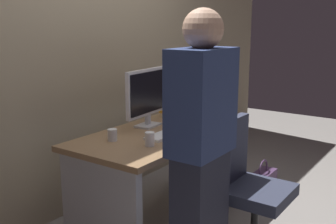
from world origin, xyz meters
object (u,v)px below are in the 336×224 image
at_px(cup_by_monitor, 112,135).
at_px(keyboard, 168,133).
at_px(book_stack, 173,111).
at_px(cell_phone, 213,119).
at_px(handbag, 262,185).
at_px(person_at_desk, 201,154).
at_px(monitor, 148,94).
at_px(office_chair, 248,195).
at_px(desk, 163,159).
at_px(mouse, 186,124).
at_px(cup_near_keyboard, 150,139).

bearing_deg(cup_by_monitor, keyboard, -32.69).
xyz_separation_m(keyboard, book_stack, (0.50, 0.30, 0.04)).
height_order(keyboard, book_stack, book_stack).
relative_size(cell_phone, handbag, 0.38).
relative_size(person_at_desk, handbag, 4.34).
height_order(person_at_desk, monitor, person_at_desk).
distance_m(monitor, cell_phone, 0.64).
xyz_separation_m(monitor, cup_by_monitor, (-0.46, -0.05, -0.21)).
bearing_deg(cell_phone, monitor, 151.27).
xyz_separation_m(cup_by_monitor, handbag, (1.27, -0.61, -0.66)).
xyz_separation_m(office_chair, person_at_desk, (-0.52, 0.07, 0.41)).
xyz_separation_m(desk, cup_by_monitor, (-0.43, 0.12, 0.27)).
xyz_separation_m(monitor, keyboard, (-0.11, -0.27, -0.25)).
height_order(cup_by_monitor, handbag, cup_by_monitor).
relative_size(office_chair, person_at_desk, 0.57).
xyz_separation_m(keyboard, mouse, (0.27, 0.03, 0.01)).
height_order(cell_phone, handbag, cell_phone).
bearing_deg(keyboard, cell_phone, -3.96).
distance_m(keyboard, handbag, 1.18).
height_order(person_at_desk, handbag, person_at_desk).
relative_size(monitor, mouse, 5.41).
bearing_deg(handbag, cell_phone, 130.27).
height_order(desk, office_chair, office_chair).
xyz_separation_m(keyboard, handbag, (0.92, -0.38, -0.63)).
height_order(office_chair, cup_by_monitor, office_chair).
bearing_deg(keyboard, office_chair, -87.53).
bearing_deg(desk, cup_near_keyboard, -156.26).
bearing_deg(monitor, cup_near_keyboard, -140.90).
bearing_deg(person_at_desk, office_chair, -7.54).
xyz_separation_m(desk, book_stack, (0.43, 0.20, 0.28)).
height_order(office_chair, handbag, office_chair).
height_order(keyboard, mouse, mouse).
bearing_deg(book_stack, cup_near_keyboard, -155.49).
bearing_deg(person_at_desk, handbag, 7.20).
height_order(person_at_desk, cell_phone, person_at_desk).
relative_size(person_at_desk, book_stack, 7.50).
bearing_deg(mouse, cup_by_monitor, 162.20).
relative_size(monitor, handbag, 1.43).
bearing_deg(office_chair, cup_near_keyboard, 120.87).
bearing_deg(mouse, person_at_desk, -142.07).
bearing_deg(cup_by_monitor, cell_phone, -14.69).
height_order(office_chair, person_at_desk, person_at_desk).
height_order(keyboard, cell_phone, keyboard).
xyz_separation_m(desk, keyboard, (-0.07, -0.10, 0.24)).
bearing_deg(monitor, person_at_desk, -125.18).
height_order(mouse, cup_near_keyboard, cup_near_keyboard).
distance_m(person_at_desk, cell_phone, 1.22).
bearing_deg(office_chair, desk, 87.38).
distance_m(office_chair, handbag, 0.96).
relative_size(keyboard, cell_phone, 2.99).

